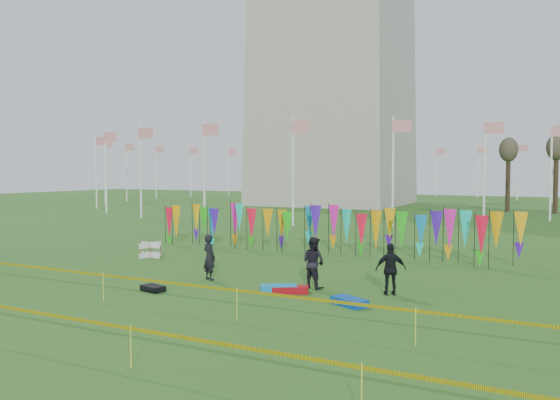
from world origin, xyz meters
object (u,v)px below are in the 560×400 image
at_px(person_mid, 313,262).
at_px(person_left, 209,257).
at_px(box_kite, 150,250).
at_px(kite_bag_black, 153,288).
at_px(kite_bag_blue, 349,302).
at_px(kite_bag_red, 290,289).
at_px(kite_bag_turquoise, 278,289).
at_px(person_right, 391,269).

bearing_deg(person_mid, person_left, 23.46).
height_order(box_kite, kite_bag_black, box_kite).
bearing_deg(kite_bag_blue, kite_bag_black, -170.33).
relative_size(box_kite, kite_bag_red, 0.61).
bearing_deg(kite_bag_blue, person_mid, 137.50).
relative_size(person_left, kite_bag_turquoise, 1.42).
relative_size(kite_bag_blue, kite_bag_red, 0.91).
bearing_deg(kite_bag_black, box_kite, 130.84).
bearing_deg(person_left, kite_bag_blue, -170.95).
distance_m(person_mid, kite_bag_red, 1.36).
distance_m(person_left, person_right, 6.73).
bearing_deg(kite_bag_red, person_mid, 69.91).
distance_m(person_mid, kite_bag_blue, 2.76).
bearing_deg(person_left, kite_bag_red, -167.66).
relative_size(person_right, kite_bag_blue, 1.55).
relative_size(person_mid, kite_bag_blue, 1.63).
bearing_deg(person_right, box_kite, -35.77).
distance_m(kite_bag_blue, kite_bag_black, 6.68).
bearing_deg(kite_bag_red, kite_bag_black, -156.32).
bearing_deg(person_right, kite_bag_blue, 45.27).
relative_size(person_left, kite_bag_blue, 1.55).
distance_m(box_kite, kite_bag_blue, 12.23).
bearing_deg(kite_bag_turquoise, kite_bag_black, -155.34).
bearing_deg(person_left, person_mid, -151.89).
bearing_deg(person_mid, box_kite, 1.36).
xyz_separation_m(box_kite, person_mid, (9.44, -2.65, 0.52)).
bearing_deg(kite_bag_turquoise, person_left, 167.99).
xyz_separation_m(person_right, kite_bag_turquoise, (-3.46, -1.29, -0.73)).
xyz_separation_m(kite_bag_turquoise, kite_bag_red, (0.39, 0.09, -0.01)).
height_order(person_left, kite_bag_red, person_left).
relative_size(kite_bag_red, kite_bag_black, 1.45).
relative_size(person_left, person_mid, 0.95).
height_order(kite_bag_turquoise, kite_bag_black, kite_bag_turquoise).
distance_m(person_mid, person_right, 2.69).
height_order(person_left, person_right, same).
bearing_deg(kite_bag_turquoise, person_right, 20.50).
relative_size(person_mid, kite_bag_turquoise, 1.49).
bearing_deg(box_kite, kite_bag_black, -49.16).
relative_size(person_mid, kite_bag_black, 2.13).
xyz_separation_m(person_right, kite_bag_blue, (-0.73, -1.94, -0.73)).
relative_size(box_kite, person_left, 0.43).
xyz_separation_m(box_kite, person_right, (12.12, -2.50, 0.48)).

